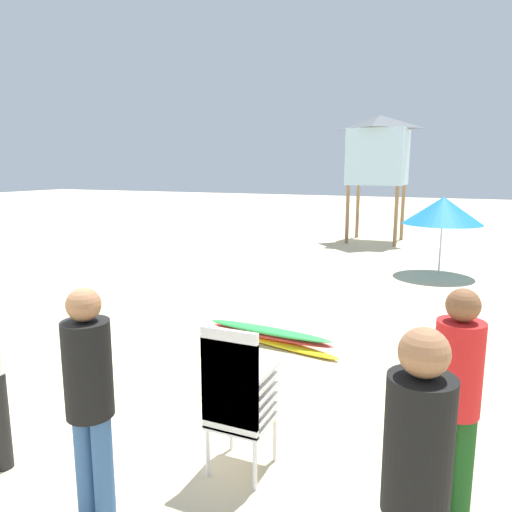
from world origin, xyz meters
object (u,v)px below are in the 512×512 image
Objects in this scene: surfboard_pile at (271,336)px; traffic_cone_near at (85,299)px; lifeguard_far_right at (456,392)px; lifeguard_near_right at (89,393)px; stacked_plastic_chairs at (237,390)px; lifeguard_near_left at (416,479)px; beach_umbrella_left at (443,210)px; lifeguard_tower at (378,150)px.

surfboard_pile is 3.59m from traffic_cone_near.
lifeguard_near_right is at bearing -155.12° from lifeguard_far_right.
stacked_plastic_chairs is 0.61× the size of surfboard_pile.
stacked_plastic_chairs reaches higher than traffic_cone_near.
traffic_cone_near is (-3.80, 3.95, -0.77)m from lifeguard_near_right.
lifeguard_near_left is at bearing -59.21° from surfboard_pile.
stacked_plastic_chairs is 0.70× the size of beach_umbrella_left.
stacked_plastic_chairs is at bearing -84.36° from lifeguard_tower.
beach_umbrella_left is at bearing 71.90° from surfboard_pile.
lifeguard_far_right is 8.59m from beach_umbrella_left.
lifeguard_far_right is (1.60, 0.15, 0.24)m from stacked_plastic_chairs.
lifeguard_far_right is at bearing -25.55° from traffic_cone_near.
lifeguard_far_right reaches higher than traffic_cone_near.
lifeguard_near_right is (0.21, -3.79, 0.88)m from surfboard_pile.
lifeguard_near_right is 2.49m from lifeguard_far_right.
lifeguard_near_left is 14.77m from lifeguard_tower.
stacked_plastic_chairs is at bearing 53.83° from lifeguard_near_right.
lifeguard_near_left is 0.43× the size of lifeguard_tower.
lifeguard_near_left is (2.33, -3.91, 0.91)m from surfboard_pile.
lifeguard_near_right is at bearing -126.17° from stacked_plastic_chairs.
lifeguard_tower is (-1.32, 13.35, 2.31)m from stacked_plastic_chairs.
beach_umbrella_left is (-0.43, 9.73, 0.48)m from lifeguard_near_left.
lifeguard_near_right is at bearing -87.35° from lifeguard_tower.
lifeguard_far_right is at bearing -77.52° from lifeguard_tower.
lifeguard_near_right is 1.01× the size of lifeguard_far_right.
beach_umbrella_left is at bearing 83.28° from stacked_plastic_chairs.
beach_umbrella_left is (1.69, 9.61, 0.52)m from lifeguard_near_right.
lifeguard_near_right is 5.54m from traffic_cone_near.
stacked_plastic_chairs is at bearing 144.98° from lifeguard_near_left.
lifeguard_tower reaches higher than surfboard_pile.
beach_umbrella_left reaches higher than stacked_plastic_chairs.
surfboard_pile is 3.90m from lifeguard_near_right.
lifeguard_near_right reaches higher than lifeguard_far_right.
lifeguard_tower is at bearing 92.43° from surfboard_pile.
lifeguard_tower reaches higher than lifeguard_near_right.
lifeguard_far_right is (2.26, 1.05, -0.01)m from lifeguard_near_right.
surfboard_pile is 0.50× the size of lifeguard_tower.
traffic_cone_near is at bearing 145.67° from stacked_plastic_chairs.
stacked_plastic_chairs is 3.08m from surfboard_pile.
lifeguard_near_right is at bearing -46.08° from traffic_cone_near.
lifeguard_far_right is 13.68m from lifeguard_tower.
surfboard_pile is 1.18× the size of lifeguard_near_left.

